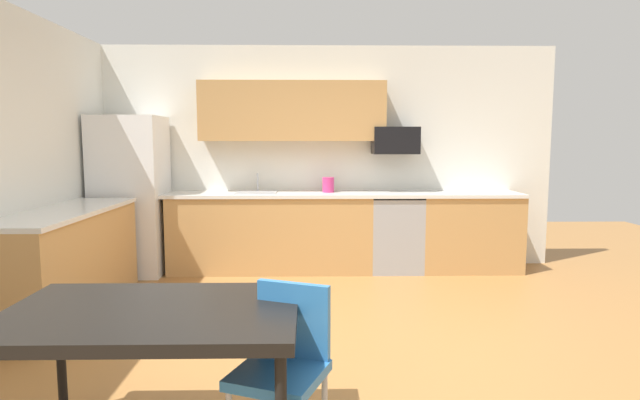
% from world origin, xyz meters
% --- Properties ---
extents(ground_plane, '(12.00, 12.00, 0.00)m').
position_xyz_m(ground_plane, '(0.00, 0.00, 0.00)').
color(ground_plane, '#9E6B38').
extents(wall_back, '(5.80, 0.10, 2.70)m').
position_xyz_m(wall_back, '(0.00, 2.65, 1.35)').
color(wall_back, silver).
rests_on(wall_back, ground).
extents(cabinet_run_back, '(2.38, 0.60, 0.90)m').
position_xyz_m(cabinet_run_back, '(-0.56, 2.30, 0.45)').
color(cabinet_run_back, tan).
rests_on(cabinet_run_back, ground).
extents(cabinet_run_back_right, '(1.17, 0.60, 0.90)m').
position_xyz_m(cabinet_run_back_right, '(1.81, 2.30, 0.45)').
color(cabinet_run_back_right, tan).
rests_on(cabinet_run_back_right, ground).
extents(cabinet_run_left, '(0.60, 2.00, 0.90)m').
position_xyz_m(cabinet_run_left, '(-2.30, 0.80, 0.45)').
color(cabinet_run_left, tan).
rests_on(cabinet_run_left, ground).
extents(countertop_back, '(4.80, 0.64, 0.04)m').
position_xyz_m(countertop_back, '(0.00, 2.30, 0.92)').
color(countertop_back, silver).
rests_on(countertop_back, cabinet_run_back).
extents(countertop_left, '(0.64, 2.00, 0.04)m').
position_xyz_m(countertop_left, '(-2.30, 0.80, 0.92)').
color(countertop_left, silver).
rests_on(countertop_left, cabinet_run_left).
extents(upper_cabinets_back, '(2.20, 0.34, 0.70)m').
position_xyz_m(upper_cabinets_back, '(-0.30, 2.43, 1.90)').
color(upper_cabinets_back, tan).
extents(refrigerator, '(0.76, 0.70, 1.83)m').
position_xyz_m(refrigerator, '(-2.18, 2.22, 0.92)').
color(refrigerator, white).
rests_on(refrigerator, ground).
extents(oven_range, '(0.60, 0.60, 0.91)m').
position_xyz_m(oven_range, '(0.93, 2.30, 0.46)').
color(oven_range, '#999BA0').
rests_on(oven_range, ground).
extents(microwave, '(0.54, 0.36, 0.32)m').
position_xyz_m(microwave, '(0.93, 2.40, 1.56)').
color(microwave, black).
extents(sink_basin, '(0.48, 0.40, 0.14)m').
position_xyz_m(sink_basin, '(-0.73, 2.30, 0.88)').
color(sink_basin, '#A5A8AD').
rests_on(sink_basin, countertop_back).
extents(sink_faucet, '(0.02, 0.02, 0.24)m').
position_xyz_m(sink_faucet, '(-0.73, 2.48, 1.04)').
color(sink_faucet, '#B2B5BA').
rests_on(sink_faucet, countertop_back).
extents(dining_table, '(1.40, 0.90, 0.75)m').
position_xyz_m(dining_table, '(-0.85, -1.40, 0.69)').
color(dining_table, black).
rests_on(dining_table, ground).
extents(chair_near_table, '(0.52, 0.52, 0.85)m').
position_xyz_m(chair_near_table, '(-0.22, -1.42, 0.50)').
color(chair_near_table, '#2D72B7').
rests_on(chair_near_table, ground).
extents(kettle, '(0.14, 0.14, 0.20)m').
position_xyz_m(kettle, '(0.12, 2.35, 1.02)').
color(kettle, '#CC3372').
rests_on(kettle, countertop_back).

